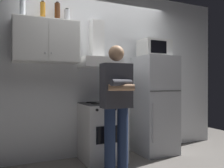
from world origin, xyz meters
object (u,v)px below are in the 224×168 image
object	(u,v)px
upper_cabinet	(46,41)
bottle_liquor_amber	(43,11)
cooking_pot	(113,99)
bottle_vodka_clear	(23,8)
bottle_rum_dark	(57,12)
bottle_canister_steel	(67,16)
stove_oven	(102,132)
range_hood	(99,55)
person_standing	(117,104)
microwave	(154,48)
refrigerator	(155,105)

from	to	relation	value
upper_cabinet	bottle_liquor_amber	size ratio (longest dim) A/B	3.33
cooking_pot	bottle_vodka_clear	xyz separation A→B (m)	(-1.24, 0.24, 1.26)
bottle_rum_dark	bottle_canister_steel	bearing A→B (deg)	-8.03
upper_cabinet	stove_oven	xyz separation A→B (m)	(0.80, -0.13, -1.32)
upper_cabinet	bottle_rum_dark	bearing A→B (deg)	13.84
range_hood	bottle_liquor_amber	size ratio (longest dim) A/B	2.78
upper_cabinet	range_hood	world-z (taller)	range_hood
range_hood	bottle_liquor_amber	distance (m)	1.02
person_standing	bottle_liquor_amber	size ratio (longest dim) A/B	6.07
stove_oven	range_hood	xyz separation A→B (m)	(0.00, 0.13, 1.16)
microwave	bottle_liquor_amber	bearing A→B (deg)	175.90
bottle_vodka_clear	range_hood	bearing A→B (deg)	0.12
upper_cabinet	cooking_pot	bearing A→B (deg)	-14.73
stove_oven	bottle_liquor_amber	xyz separation A→B (m)	(-0.84, 0.15, 1.75)
cooking_pot	bottle_vodka_clear	world-z (taller)	bottle_vodka_clear
stove_oven	microwave	distance (m)	1.62
refrigerator	bottle_canister_steel	world-z (taller)	bottle_canister_steel
microwave	bottle_canister_steel	xyz separation A→B (m)	(-1.45, 0.13, 0.41)
cooking_pot	bottle_canister_steel	distance (m)	1.40
upper_cabinet	bottle_vodka_clear	xyz separation A→B (m)	(-0.31, -0.00, 0.44)
microwave	bottle_rum_dark	world-z (taller)	bottle_rum_dark
stove_oven	bottle_rum_dark	world-z (taller)	bottle_rum_dark
upper_cabinet	person_standing	bearing A→B (deg)	-44.26
upper_cabinet	bottle_canister_steel	world-z (taller)	bottle_canister_steel
refrigerator	cooking_pot	distance (m)	0.84
stove_oven	bottle_liquor_amber	world-z (taller)	bottle_liquor_amber
range_hood	microwave	distance (m)	0.97
stove_oven	microwave	xyz separation A→B (m)	(0.95, 0.02, 1.31)
stove_oven	cooking_pot	xyz separation A→B (m)	(0.13, -0.12, 0.49)
upper_cabinet	bottle_rum_dark	size ratio (longest dim) A/B	3.10
range_hood	microwave	size ratio (longest dim) A/B	1.56
microwave	cooking_pot	xyz separation A→B (m)	(-0.82, -0.14, -0.82)
stove_oven	range_hood	size ratio (longest dim) A/B	1.17
microwave	bottle_liquor_amber	distance (m)	1.85
upper_cabinet	bottle_rum_dark	distance (m)	0.47
cooking_pot	bottle_vodka_clear	bearing A→B (deg)	168.91
person_standing	bottle_vodka_clear	world-z (taller)	bottle_vodka_clear
person_standing	bottle_rum_dark	xyz separation A→B (m)	(-0.58, 0.77, 1.29)
stove_oven	cooking_pot	world-z (taller)	cooking_pot
stove_oven	person_standing	bearing A→B (deg)	-94.72
bottle_canister_steel	upper_cabinet	bearing A→B (deg)	-175.93
upper_cabinet	microwave	xyz separation A→B (m)	(1.75, -0.11, -0.01)
bottle_vodka_clear	bottle_canister_steel	world-z (taller)	bottle_vodka_clear
upper_cabinet	bottle_canister_steel	distance (m)	0.50
microwave	bottle_vodka_clear	distance (m)	2.11
person_standing	cooking_pot	xyz separation A→B (m)	(0.18, 0.49, 0.02)
range_hood	refrigerator	bearing A→B (deg)	-7.55
range_hood	cooking_pot	bearing A→B (deg)	-62.12
bottle_liquor_amber	range_hood	bearing A→B (deg)	-1.41
upper_cabinet	bottle_canister_steel	size ratio (longest dim) A/B	4.31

